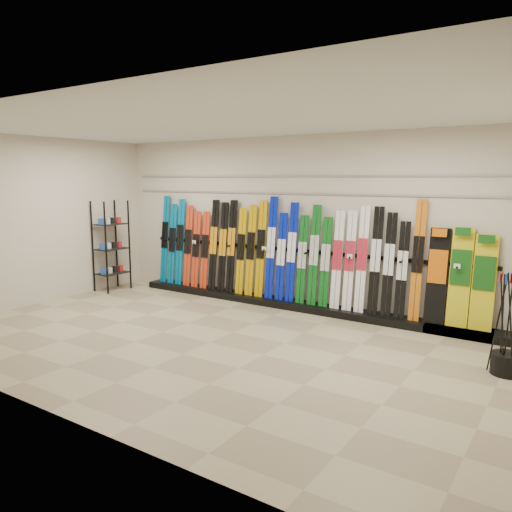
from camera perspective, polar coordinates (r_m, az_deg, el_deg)
The scene contains 12 objects.
floor at distance 7.07m, azimuth -5.31°, elevation -9.82°, with size 8.00×8.00×0.00m, color gray.
back_wall at distance 8.81m, azimuth 4.82°, elevation 3.88°, with size 8.00×8.00×0.00m, color beige.
left_wall at distance 9.76m, azimuth -24.09°, elevation 3.62°, with size 5.00×5.00×0.00m, color beige.
ceiling at distance 6.74m, azimuth -5.68°, elevation 15.13°, with size 8.00×8.00×0.00m, color silver.
ski_rack_base at distance 8.76m, azimuth 5.29°, elevation -5.72°, with size 8.00×0.40×0.12m, color black.
skis at distance 8.95m, azimuth 1.68°, elevation 0.44°, with size 5.38×0.22×1.83m.
snowboards at distance 7.82m, azimuth 22.28°, elevation -2.39°, with size 0.95×0.23×1.45m.
accessory_rack at distance 10.51m, azimuth -16.21°, elevation 1.12°, with size 0.40×0.60×1.82m, color black.
pole_bin at distance 6.61m, azimuth 26.77°, elevation -10.96°, with size 0.36×0.36×0.25m, color black.
ski_poles at distance 6.46m, azimuth 27.09°, elevation -6.91°, with size 0.35×0.22×1.18m.
slatwall_rail_0 at distance 8.77m, azimuth 4.80°, elevation 7.13°, with size 7.60×0.02×0.03m, color gray.
slatwall_rail_1 at distance 8.76m, azimuth 4.82°, elevation 9.09°, with size 7.60×0.02×0.03m, color gray.
Camera 1 is at (4.23, -5.20, 2.26)m, focal length 35.00 mm.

